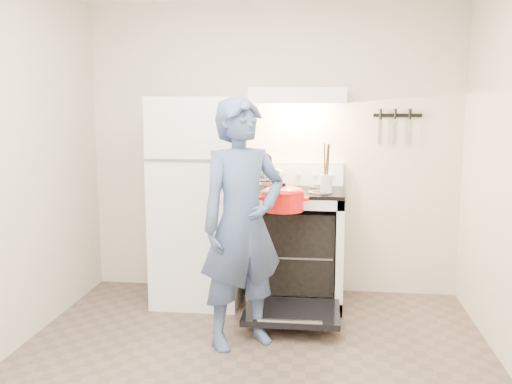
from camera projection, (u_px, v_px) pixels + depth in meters
The scene contains 15 objects.
floor at pixel (244, 384), 3.38m from camera, with size 3.60×3.60×0.00m, color brown.
back_wall at pixel (273, 150), 4.95m from camera, with size 3.20×0.02×2.50m, color beige.
refrigerator at pixel (199, 200), 4.74m from camera, with size 0.70×0.70×1.70m, color white.
stove_body at pixel (296, 248), 4.73m from camera, with size 0.76×0.65×0.92m, color white.
cooktop at pixel (297, 192), 4.66m from camera, with size 0.76×0.65×0.03m, color black.
backsplash at pixel (299, 173), 4.92m from camera, with size 0.76×0.07×0.20m, color white.
oven_door at pixel (292, 312), 4.20m from camera, with size 0.70×0.54×0.04m, color black.
oven_rack at pixel (296, 250), 4.73m from camera, with size 0.60×0.52×0.01m, color slate.
range_hood at pixel (298, 96), 4.61m from camera, with size 0.76×0.50×0.12m, color white.
knife_strip at pixel (397, 115), 4.77m from camera, with size 0.40×0.02×0.03m, color black.
pizza_stone at pixel (286, 246), 4.81m from camera, with size 0.32×0.32×0.02m, color brown.
tea_kettle at pixel (264, 170), 4.75m from camera, with size 0.24×0.20×0.29m, color #BCBCC0, non-canonical shape.
utensil_jar at pixel (326, 183), 4.36m from camera, with size 0.09×0.09×0.13m, color silver.
person at pixel (242, 224), 3.83m from camera, with size 0.62×0.40×1.69m, color #31496C.
dutch_oven at pixel (283, 201), 4.18m from camera, with size 0.37×0.30×0.24m, color red, non-canonical shape.
Camera 1 is at (0.45, -3.13, 1.65)m, focal length 40.00 mm.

